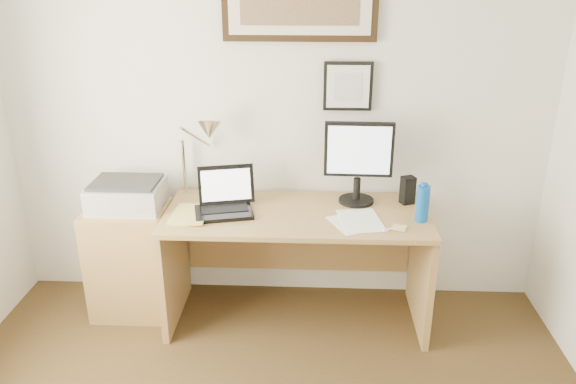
# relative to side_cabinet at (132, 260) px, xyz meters

# --- Properties ---
(wall_back) EXTENTS (3.50, 0.02, 2.50)m
(wall_back) POSITION_rel_side_cabinet_xyz_m (0.92, 0.32, 0.89)
(wall_back) COLOR silver
(wall_back) RESTS_ON ground
(side_cabinet) EXTENTS (0.50, 0.40, 0.73)m
(side_cabinet) POSITION_rel_side_cabinet_xyz_m (0.00, 0.00, 0.00)
(side_cabinet) COLOR olive
(side_cabinet) RESTS_ON floor
(water_bottle) EXTENTS (0.08, 0.08, 0.22)m
(water_bottle) POSITION_rel_side_cabinet_xyz_m (1.80, -0.14, 0.49)
(water_bottle) COLOR #0D4EA9
(water_bottle) RESTS_ON desk
(bottle_cap) EXTENTS (0.04, 0.04, 0.02)m
(bottle_cap) POSITION_rel_side_cabinet_xyz_m (1.80, -0.14, 0.61)
(bottle_cap) COLOR #0D4EA9
(bottle_cap) RESTS_ON water_bottle
(speaker) EXTENTS (0.10, 0.09, 0.18)m
(speaker) POSITION_rel_side_cabinet_xyz_m (1.76, 0.12, 0.47)
(speaker) COLOR black
(speaker) RESTS_ON desk
(paper_sheet_a) EXTENTS (0.28, 0.33, 0.00)m
(paper_sheet_a) POSITION_rel_side_cabinet_xyz_m (1.38, -0.20, 0.39)
(paper_sheet_a) COLOR white
(paper_sheet_a) RESTS_ON desk
(paper_sheet_b) EXTENTS (0.28, 0.36, 0.00)m
(paper_sheet_b) POSITION_rel_side_cabinet_xyz_m (1.45, -0.16, 0.39)
(paper_sheet_b) COLOR white
(paper_sheet_b) RESTS_ON desk
(sticky_pad) EXTENTS (0.10, 0.10, 0.01)m
(sticky_pad) POSITION_rel_side_cabinet_xyz_m (1.66, -0.26, 0.39)
(sticky_pad) COLOR #DBC467
(sticky_pad) RESTS_ON desk
(marker_pen) EXTENTS (0.14, 0.06, 0.02)m
(marker_pen) POSITION_rel_side_cabinet_xyz_m (1.63, -0.27, 0.39)
(marker_pen) COLOR white
(marker_pen) RESTS_ON desk
(book) EXTENTS (0.22, 0.29, 0.02)m
(book) POSITION_rel_side_cabinet_xyz_m (0.33, -0.14, 0.40)
(book) COLOR #D1C662
(book) RESTS_ON desk
(desk) EXTENTS (1.60, 0.70, 0.75)m
(desk) POSITION_rel_side_cabinet_xyz_m (1.07, 0.04, 0.15)
(desk) COLOR olive
(desk) RESTS_ON floor
(laptop) EXTENTS (0.39, 0.37, 0.26)m
(laptop) POSITION_rel_side_cabinet_xyz_m (0.63, -0.05, 0.44)
(laptop) COLOR black
(laptop) RESTS_ON desk
(lcd_monitor) EXTENTS (0.42, 0.22, 0.52)m
(lcd_monitor) POSITION_rel_side_cabinet_xyz_m (1.44, 0.12, 0.68)
(lcd_monitor) COLOR black
(lcd_monitor) RESTS_ON desk
(printer) EXTENTS (0.44, 0.34, 0.18)m
(printer) POSITION_rel_side_cabinet_xyz_m (0.01, 0.02, 0.45)
(printer) COLOR #ABABAE
(printer) RESTS_ON side_cabinet
(desk_lamp) EXTENTS (0.29, 0.27, 0.53)m
(desk_lamp) POSITION_rel_side_cabinet_xyz_m (0.51, 0.13, 0.82)
(desk_lamp) COLOR silver
(desk_lamp) RESTS_ON desk
(picture_large) EXTENTS (0.92, 0.04, 0.47)m
(picture_large) POSITION_rel_side_cabinet_xyz_m (1.07, 0.29, 1.59)
(picture_large) COLOR black
(picture_large) RESTS_ON wall_back
(picture_small) EXTENTS (0.30, 0.03, 0.30)m
(picture_small) POSITION_rel_side_cabinet_xyz_m (1.37, 0.29, 1.09)
(picture_small) COLOR black
(picture_small) RESTS_ON wall_back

